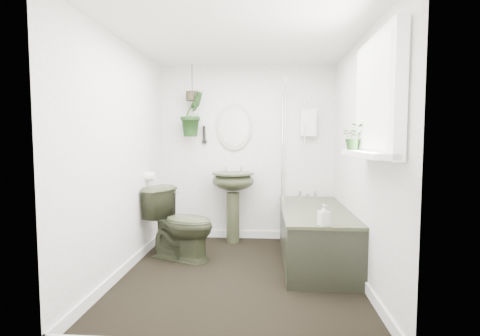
{
  "coord_description": "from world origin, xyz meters",
  "views": [
    {
      "loc": [
        0.27,
        -3.58,
        1.35
      ],
      "look_at": [
        0.0,
        0.15,
        1.05
      ],
      "focal_mm": 28.0,
      "sensor_mm": 36.0,
      "label": 1
    }
  ],
  "objects": [
    {
      "name": "floor",
      "position": [
        0.0,
        0.0,
        -0.01
      ],
      "size": [
        2.3,
        2.8,
        0.02
      ],
      "primitive_type": "cube",
      "color": "black",
      "rests_on": "ground"
    },
    {
      "name": "ceiling",
      "position": [
        0.0,
        0.0,
        2.31
      ],
      "size": [
        2.3,
        2.8,
        0.02
      ],
      "primitive_type": "cube",
      "color": "white",
      "rests_on": "ground"
    },
    {
      "name": "wall_back",
      "position": [
        0.0,
        1.41,
        1.15
      ],
      "size": [
        2.3,
        0.02,
        2.3
      ],
      "primitive_type": "cube",
      "color": "white",
      "rests_on": "ground"
    },
    {
      "name": "wall_front",
      "position": [
        0.0,
        -1.41,
        1.15
      ],
      "size": [
        2.3,
        0.02,
        2.3
      ],
      "primitive_type": "cube",
      "color": "white",
      "rests_on": "ground"
    },
    {
      "name": "wall_left",
      "position": [
        -1.16,
        0.0,
        1.15
      ],
      "size": [
        0.02,
        2.8,
        2.3
      ],
      "primitive_type": "cube",
      "color": "white",
      "rests_on": "ground"
    },
    {
      "name": "wall_right",
      "position": [
        1.16,
        0.0,
        1.15
      ],
      "size": [
        0.02,
        2.8,
        2.3
      ],
      "primitive_type": "cube",
      "color": "white",
      "rests_on": "ground"
    },
    {
      "name": "skirting",
      "position": [
        0.0,
        0.0,
        0.05
      ],
      "size": [
        2.3,
        2.8,
        0.1
      ],
      "primitive_type": "cube",
      "color": "white",
      "rests_on": "floor"
    },
    {
      "name": "bathtub",
      "position": [
        0.8,
        0.5,
        0.29
      ],
      "size": [
        0.72,
        1.72,
        0.58
      ],
      "primitive_type": null,
      "color": "#333824",
      "rests_on": "floor"
    },
    {
      "name": "bath_screen",
      "position": [
        0.47,
        0.99,
        1.28
      ],
      "size": [
        0.04,
        0.72,
        1.4
      ],
      "primitive_type": null,
      "color": "silver",
      "rests_on": "bathtub"
    },
    {
      "name": "shower_box",
      "position": [
        0.8,
        1.34,
        1.55
      ],
      "size": [
        0.2,
        0.1,
        0.35
      ],
      "primitive_type": "cube",
      "color": "white",
      "rests_on": "wall_back"
    },
    {
      "name": "oval_mirror",
      "position": [
        -0.17,
        1.37,
        1.5
      ],
      "size": [
        0.46,
        0.03,
        0.62
      ],
      "primitive_type": "ellipsoid",
      "color": "#BAAEA1",
      "rests_on": "wall_back"
    },
    {
      "name": "wall_sconce",
      "position": [
        -0.57,
        1.36,
        1.4
      ],
      "size": [
        0.04,
        0.04,
        0.22
      ],
      "primitive_type": "cylinder",
      "color": "black",
      "rests_on": "wall_back"
    },
    {
      "name": "toilet_roll_holder",
      "position": [
        -1.1,
        0.7,
        0.9
      ],
      "size": [
        0.11,
        0.11,
        0.11
      ],
      "primitive_type": "cylinder",
      "rotation": [
        0.0,
        1.57,
        0.0
      ],
      "color": "white",
      "rests_on": "wall_left"
    },
    {
      "name": "window_recess",
      "position": [
        1.09,
        -0.7,
        1.65
      ],
      "size": [
        0.08,
        1.0,
        0.9
      ],
      "primitive_type": "cube",
      "color": "white",
      "rests_on": "wall_right"
    },
    {
      "name": "window_sill",
      "position": [
        1.02,
        -0.7,
        1.23
      ],
      "size": [
        0.18,
        1.0,
        0.04
      ],
      "primitive_type": "cube",
      "color": "white",
      "rests_on": "wall_right"
    },
    {
      "name": "window_blinds",
      "position": [
        1.04,
        -0.7,
        1.65
      ],
      "size": [
        0.01,
        0.86,
        0.76
      ],
      "primitive_type": "cube",
      "color": "white",
      "rests_on": "wall_right"
    },
    {
      "name": "toilet",
      "position": [
        -0.69,
        0.47,
        0.4
      ],
      "size": [
        0.9,
        0.72,
        0.8
      ],
      "primitive_type": "imported",
      "rotation": [
        0.0,
        0.0,
        1.16
      ],
      "color": "#333824",
      "rests_on": "floor"
    },
    {
      "name": "pedestal_sink",
      "position": [
        -0.17,
        1.18,
        0.46
      ],
      "size": [
        0.54,
        0.46,
        0.92
      ],
      "primitive_type": null,
      "rotation": [
        0.0,
        0.0,
        -0.01
      ],
      "color": "#333824",
      "rests_on": "floor"
    },
    {
      "name": "sill_plant",
      "position": [
        1.0,
        -0.4,
        1.36
      ],
      "size": [
        0.24,
        0.22,
        0.22
      ],
      "primitive_type": "imported",
      "rotation": [
        0.0,
        0.0,
        -0.27
      ],
      "color": "black",
      "rests_on": "window_sill"
    },
    {
      "name": "hanging_plant",
      "position": [
        -0.7,
        1.25,
        1.66
      ],
      "size": [
        0.41,
        0.41,
        0.58
      ],
      "primitive_type": "imported",
      "rotation": [
        0.0,
        0.0,
        0.86
      ],
      "color": "black",
      "rests_on": "ceiling"
    },
    {
      "name": "soap_bottle",
      "position": [
        0.77,
        -0.29,
        0.67
      ],
      "size": [
        0.11,
        0.11,
        0.19
      ],
      "primitive_type": "imported",
      "rotation": [
        0.0,
        0.0,
        0.39
      ],
      "color": "black",
      "rests_on": "bathtub"
    },
    {
      "name": "hanging_pot",
      "position": [
        -0.7,
        1.25,
        1.89
      ],
      "size": [
        0.16,
        0.16,
        0.12
      ],
      "primitive_type": "cylinder",
      "color": "#302A1C",
      "rests_on": "ceiling"
    }
  ]
}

